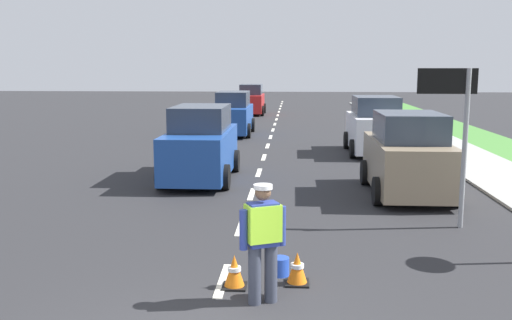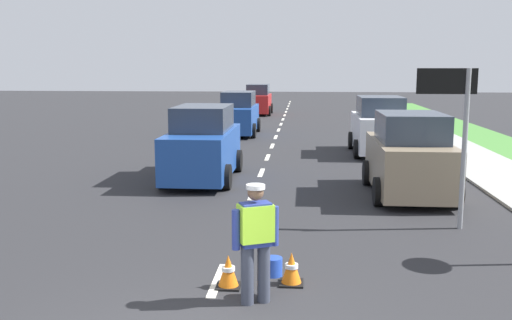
{
  "view_description": "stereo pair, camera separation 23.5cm",
  "coord_description": "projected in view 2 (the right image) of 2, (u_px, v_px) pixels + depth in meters",
  "views": [
    {
      "loc": [
        1.05,
        -5.58,
        3.23
      ],
      "look_at": [
        0.19,
        7.42,
        1.1
      ],
      "focal_mm": 40.21,
      "sensor_mm": 36.0,
      "label": 1
    },
    {
      "loc": [
        1.28,
        -5.57,
        3.23
      ],
      "look_at": [
        0.19,
        7.42,
        1.1
      ],
      "focal_mm": 40.21,
      "sensor_mm": 36.0,
      "label": 2
    }
  ],
  "objects": [
    {
      "name": "lane_direction_sign",
      "position": [
        454.0,
        109.0,
        11.21
      ],
      "size": [
        1.16,
        0.11,
        3.2
      ],
      "color": "gray",
      "rests_on": "ground"
    },
    {
      "name": "car_parked_far",
      "position": [
        379.0,
        127.0,
        21.3
      ],
      "size": [
        2.03,
        3.92,
        2.14
      ],
      "color": "silver",
      "rests_on": "ground"
    },
    {
      "name": "car_parked_curbside",
      "position": [
        409.0,
        157.0,
        14.39
      ],
      "size": [
        2.0,
        3.92,
        2.1
      ],
      "color": "gray",
      "rests_on": "ground"
    },
    {
      "name": "traffic_cone_near",
      "position": [
        291.0,
        269.0,
        8.57
      ],
      "size": [
        0.36,
        0.36,
        0.49
      ],
      "color": "black",
      "rests_on": "ground"
    },
    {
      "name": "ground_plane",
      "position": [
        276.0,
        136.0,
        26.75
      ],
      "size": [
        96.0,
        96.0,
        0.0
      ],
      "primitive_type": "plane",
      "color": "#28282B"
    },
    {
      "name": "car_oncoming_lead",
      "position": [
        203.0,
        146.0,
        16.46
      ],
      "size": [
        1.95,
        4.28,
        2.12
      ],
      "color": "#1E4799",
      "rests_on": "ground"
    },
    {
      "name": "road_worker",
      "position": [
        257.0,
        237.0,
        7.8
      ],
      "size": [
        0.67,
        0.57,
        1.67
      ],
      "color": "#383D4C",
      "rests_on": "ground"
    },
    {
      "name": "traffic_cone_far",
      "position": [
        228.0,
        271.0,
        8.46
      ],
      "size": [
        0.36,
        0.36,
        0.49
      ],
      "color": "black",
      "rests_on": "ground"
    },
    {
      "name": "car_oncoming_third",
      "position": [
        258.0,
        101.0,
        38.88
      ],
      "size": [
        1.88,
        3.91,
        2.04
      ],
      "color": "red",
      "rests_on": "ground"
    },
    {
      "name": "lane_center_line",
      "position": [
        280.0,
        127.0,
        30.88
      ],
      "size": [
        0.14,
        46.4,
        0.01
      ],
      "color": "silver",
      "rests_on": "ground"
    },
    {
      "name": "car_oncoming_second",
      "position": [
        238.0,
        115.0,
        27.39
      ],
      "size": [
        1.88,
        4.28,
        2.05
      ],
      "color": "#1E4799",
      "rests_on": "ground"
    }
  ]
}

